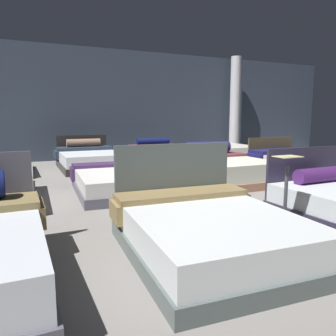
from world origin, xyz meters
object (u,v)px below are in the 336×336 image
(bed_5, at_px, (120,181))
(bed_10, at_px, (161,155))
(bed_1, at_px, (208,231))
(price_sign, at_px, (285,206))
(support_pillar, at_px, (235,106))
(bed_6, at_px, (222,170))
(bed_11, at_px, (226,153))
(bed_9, at_px, (89,159))
(bed_7, at_px, (297,164))

(bed_5, distance_m, bed_10, 3.75)
(bed_1, xyz_separation_m, price_sign, (1.05, 0.07, 0.12))
(bed_1, height_order, support_pillar, support_pillar)
(bed_6, bearing_deg, bed_11, 55.51)
(bed_10, distance_m, bed_11, 2.17)
(bed_9, bearing_deg, bed_10, -0.11)
(bed_9, xyz_separation_m, bed_10, (2.09, 0.00, -0.01))
(price_sign, height_order, support_pillar, support_pillar)
(bed_5, distance_m, support_pillar, 7.49)
(bed_1, bearing_deg, bed_6, 57.60)
(bed_6, bearing_deg, bed_9, 125.73)
(support_pillar, bearing_deg, bed_9, -165.18)
(support_pillar, bearing_deg, bed_6, -127.64)
(bed_6, relative_size, support_pillar, 0.55)
(bed_1, distance_m, bed_7, 5.22)
(bed_10, height_order, support_pillar, support_pillar)
(bed_7, distance_m, price_sign, 4.36)
(bed_9, bearing_deg, support_pillar, 14.61)
(bed_1, bearing_deg, bed_11, 57.80)
(bed_6, height_order, bed_11, bed_6)
(bed_5, distance_m, bed_6, 2.20)
(bed_7, relative_size, support_pillar, 0.58)
(bed_1, xyz_separation_m, bed_6, (2.16, 3.01, 0.03))
(bed_6, relative_size, bed_9, 0.91)
(bed_1, relative_size, price_sign, 2.23)
(bed_7, height_order, bed_10, bed_7)
(bed_7, bearing_deg, price_sign, -138.92)
(bed_1, relative_size, bed_11, 1.03)
(bed_9, distance_m, bed_11, 4.25)
(bed_9, relative_size, bed_10, 1.04)
(bed_9, bearing_deg, bed_11, -1.49)
(bed_10, height_order, bed_11, bed_10)
(bed_5, relative_size, bed_6, 1.08)
(bed_1, distance_m, price_sign, 1.06)
(bed_5, distance_m, bed_9, 3.08)
(bed_11, bearing_deg, bed_6, -123.76)
(bed_1, xyz_separation_m, bed_5, (-0.03, 3.01, -0.04))
(bed_6, height_order, price_sign, price_sign)
(price_sign, bearing_deg, bed_1, -176.19)
(bed_5, relative_size, bed_10, 1.01)
(bed_5, distance_m, price_sign, 3.14)
(bed_6, distance_m, support_pillar, 5.96)
(bed_7, xyz_separation_m, support_pillar, (1.44, 4.55, 1.50))
(bed_7, bearing_deg, bed_5, 178.60)
(bed_1, xyz_separation_m, bed_7, (4.25, 3.03, 0.02))
(bed_1, height_order, price_sign, bed_1)
(bed_11, relative_size, price_sign, 2.17)
(bed_5, relative_size, bed_11, 1.05)
(bed_7, bearing_deg, bed_9, 142.50)
(bed_10, bearing_deg, bed_5, -125.76)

